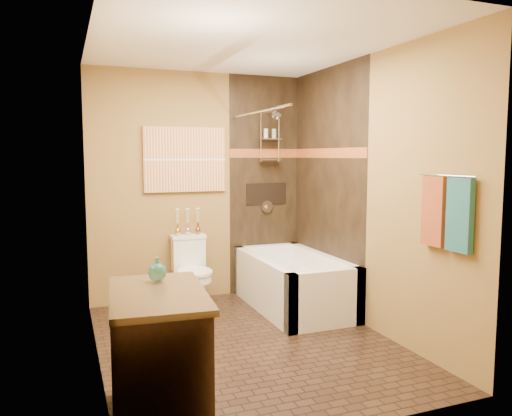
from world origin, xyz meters
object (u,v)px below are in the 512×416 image
sunset_painting (185,160)px  bathtub (293,287)px  vanity (158,357)px  toilet (192,271)px

sunset_painting → bathtub: size_ratio=0.60×
bathtub → vanity: (-1.72, -1.75, 0.18)m
toilet → bathtub: bearing=-26.3°
sunset_painting → bathtub: bearing=-37.0°
toilet → vanity: 2.35m
sunset_painting → bathtub: 1.79m
toilet → vanity: vanity is taller
bathtub → toilet: 1.08m
toilet → vanity: (-0.76, -2.22, 0.03)m
sunset_painting → toilet: 1.20m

